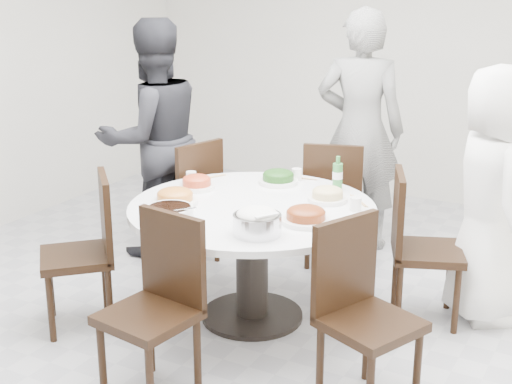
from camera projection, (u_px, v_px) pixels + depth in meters
The scene contains 22 objects.
floor at pixel (288, 329), 4.37m from camera, with size 6.00×6.00×0.01m, color #B4B4B9.
wall_back at pixel (437, 52), 6.47m from camera, with size 6.00×0.01×2.80m, color silver.
dining_table at pixel (252, 263), 4.42m from camera, with size 1.50×1.50×0.75m, color white.
chair_ne at pixel (428, 248), 4.37m from camera, with size 0.42×0.42×0.95m, color black.
chair_n at pixel (334, 202), 5.26m from camera, with size 0.42×0.42×0.95m, color black.
chair_nw at pixel (184, 202), 5.26m from camera, with size 0.42×0.42×0.95m, color black.
chair_sw at pixel (76, 253), 4.29m from camera, with size 0.42×0.42×0.95m, color black.
chair_s at pixel (148, 312), 3.55m from camera, with size 0.42×0.42×0.95m, color black.
chair_se at pixel (371, 319), 3.48m from camera, with size 0.42×0.42×0.95m, color black.
diner_right at pixel (492, 196), 4.33m from camera, with size 0.78×0.51×1.59m, color white.
diner_middle at pixel (360, 130), 5.48m from camera, with size 0.68×0.45×1.86m, color black.
diner_left at pixel (153, 139), 5.35m from camera, with size 0.87×0.68×1.79m, color black.
dish_greens at pixel (278, 179), 4.73m from camera, with size 0.27×0.27×0.07m, color white.
dish_pale at pixel (327, 196), 4.37m from camera, with size 0.24×0.24×0.07m, color white.
dish_orange at pixel (197, 184), 4.62m from camera, with size 0.24×0.24×0.06m, color white.
dish_redbrown at pixel (306, 217), 3.99m from camera, with size 0.28×0.28×0.07m, color white.
dish_tofu at pixel (175, 198), 4.32m from camera, with size 0.28×0.28×0.07m, color white.
rice_bowl at pixel (257, 224), 3.81m from camera, with size 0.26×0.26×0.11m, color silver.
soup_bowl at pixel (170, 214), 4.02m from camera, with size 0.27×0.27×0.08m, color white.
beverage_bottle at pixel (338, 173), 4.58m from camera, with size 0.06×0.06×0.22m, color #317A35.
tea_cups at pixel (299, 176), 4.77m from camera, with size 0.07×0.07×0.08m, color white.
chopsticks at pixel (303, 178), 4.86m from camera, with size 0.24×0.04×0.01m, color tan, non-canonical shape.
Camera 1 is at (1.72, -3.54, 2.10)m, focal length 50.00 mm.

